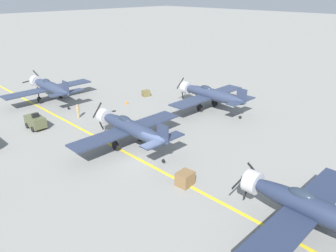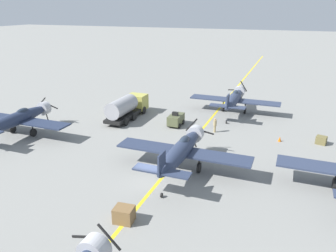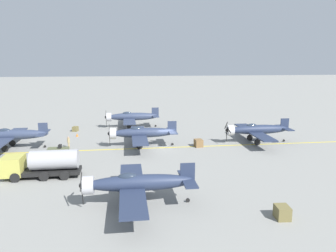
# 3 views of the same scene
# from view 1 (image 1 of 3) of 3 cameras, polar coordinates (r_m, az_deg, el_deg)

# --- Properties ---
(ground_plane) EXTENTS (400.00, 400.00, 0.00)m
(ground_plane) POSITION_cam_1_polar(r_m,az_deg,el_deg) (28.91, -3.71, -6.55)
(ground_plane) COLOR gray
(taxiway_stripe) EXTENTS (0.30, 160.00, 0.01)m
(taxiway_stripe) POSITION_cam_1_polar(r_m,az_deg,el_deg) (28.91, -3.71, -6.55)
(taxiway_stripe) COLOR yellow
(taxiway_stripe) RESTS_ON ground
(airplane_mid_right) EXTENTS (12.00, 9.98, 3.65)m
(airplane_mid_right) POSITION_cam_1_polar(r_m,az_deg,el_deg) (41.25, 7.37, 5.52)
(airplane_mid_right) COLOR #2F3952
(airplane_mid_right) RESTS_ON ground
(airplane_mid_center) EXTENTS (12.00, 9.98, 3.65)m
(airplane_mid_center) POSITION_cam_1_polar(r_m,az_deg,el_deg) (31.18, -6.67, -0.26)
(airplane_mid_center) COLOR #2B354E
(airplane_mid_center) RESTS_ON ground
(airplane_near_center) EXTENTS (12.00, 9.98, 3.65)m
(airplane_near_center) POSITION_cam_1_polar(r_m,az_deg,el_deg) (21.97, 23.71, -12.99)
(airplane_near_center) COLOR #242E47
(airplane_near_center) RESTS_ON ground
(airplane_far_center) EXTENTS (12.00, 9.98, 3.65)m
(airplane_far_center) POSITION_cam_1_polar(r_m,az_deg,el_deg) (46.77, -19.92, 6.41)
(airplane_far_center) COLOR #2F3953
(airplane_far_center) RESTS_ON ground
(tow_tractor) EXTENTS (1.57, 2.60, 1.79)m
(tow_tractor) POSITION_cam_1_polar(r_m,az_deg,el_deg) (38.45, -22.09, 0.74)
(tow_tractor) COLOR #515638
(tow_tractor) RESTS_ON ground
(ground_crew_walking) EXTENTS (0.37, 0.37, 1.68)m
(ground_crew_walking) POSITION_cam_1_polar(r_m,az_deg,el_deg) (39.96, -15.43, 2.63)
(ground_crew_walking) COLOR tan
(ground_crew_walking) RESTS_ON ground
(supply_crate_by_tanker) EXTENTS (1.40, 1.20, 1.08)m
(supply_crate_by_tanker) POSITION_cam_1_polar(r_m,az_deg,el_deg) (25.75, 2.97, -9.14)
(supply_crate_by_tanker) COLOR brown
(supply_crate_by_tanker) RESTS_ON ground
(supply_crate_mid_lane) EXTENTS (1.20, 1.08, 0.85)m
(supply_crate_mid_lane) POSITION_cam_1_polar(r_m,az_deg,el_deg) (46.79, -3.86, 5.71)
(supply_crate_mid_lane) COLOR brown
(supply_crate_mid_lane) RESTS_ON ground
(traffic_cone) EXTENTS (0.36, 0.36, 0.55)m
(traffic_cone) POSITION_cam_1_polar(r_m,az_deg,el_deg) (43.73, -7.14, 4.14)
(traffic_cone) COLOR orange
(traffic_cone) RESTS_ON ground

